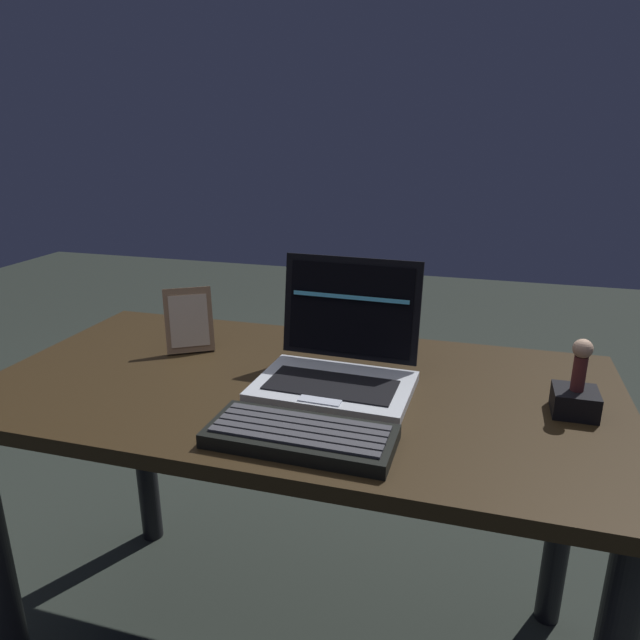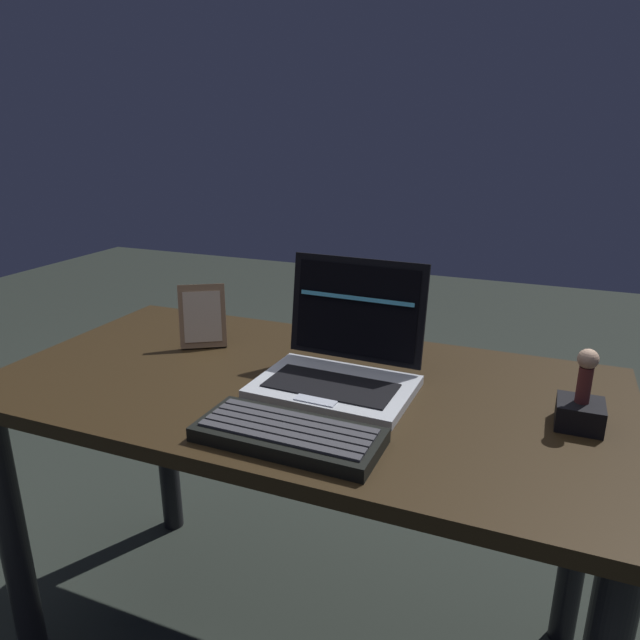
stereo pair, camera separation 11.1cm
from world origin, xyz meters
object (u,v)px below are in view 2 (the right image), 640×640
at_px(external_keyboard, 288,434).
at_px(figurine, 586,371).
at_px(photo_frame, 203,316).
at_px(figurine_stand, 580,414).
at_px(laptop_front, 341,362).

bearing_deg(external_keyboard, figurine, 28.05).
xyz_separation_m(photo_frame, figurine, (0.84, -0.09, 0.03)).
height_order(external_keyboard, figurine, figurine).
relative_size(external_keyboard, figurine_stand, 4.01).
height_order(laptop_front, photo_frame, laptop_front).
height_order(laptop_front, external_keyboard, laptop_front).
distance_m(external_keyboard, figurine, 0.52).
distance_m(laptop_front, figurine_stand, 0.45).
bearing_deg(figurine, figurine_stand, 0.90).
distance_m(laptop_front, external_keyboard, 0.25).
distance_m(laptop_front, photo_frame, 0.40).
bearing_deg(figurine_stand, figurine, -179.10).
distance_m(external_keyboard, photo_frame, 0.51).
height_order(external_keyboard, photo_frame, photo_frame).
bearing_deg(external_keyboard, laptop_front, 89.39).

